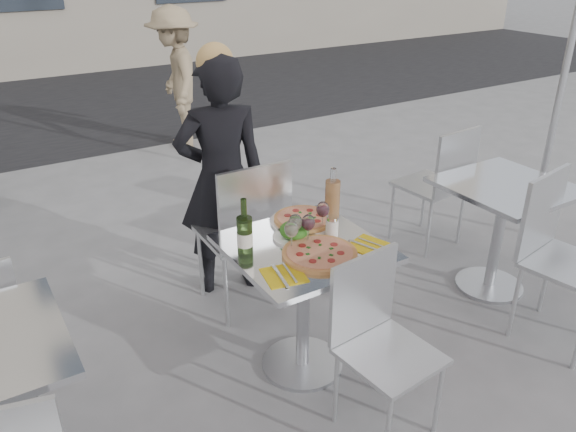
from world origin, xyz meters
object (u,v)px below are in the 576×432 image
main_table (303,282)px  carafe (332,199)px  wineglass_white_a (291,230)px  wineglass_white_b (295,223)px  sugar_shaker (332,227)px  chair_far (247,226)px  wineglass_red_a (308,224)px  woman_diner (221,179)px  pizza_far (304,220)px  napkin_left (284,275)px  side_table_right (502,215)px  salad_plate (294,232)px  side_chair_rfar (441,178)px  wine_bottle (245,234)px  pizza_near (320,253)px  napkin_right (369,246)px  chair_near (377,332)px  side_chair_rnear (557,245)px  pedestrian_b (176,78)px  wineglass_red_b (323,210)px

main_table → carafe: bearing=30.8°
wineglass_white_a → wineglass_white_b: size_ratio=1.00×
main_table → sugar_shaker: 0.32m
chair_far → wineglass_red_a: 0.66m
wineglass_white_a → wineglass_red_a: (0.11, 0.02, 0.00)m
woman_diner → wineglass_white_a: 0.96m
wineglass_red_a → woman_diner: bearing=91.5°
chair_far → wineglass_red_a: chair_far is taller
carafe → wineglass_white_b: bearing=-157.8°
pizza_far → wineglass_red_a: 0.25m
napkin_left → wineglass_white_a: bearing=60.8°
side_table_right → salad_plate: bearing=176.4°
main_table → salad_plate: (0.00, 0.09, 0.25)m
chair_far → carafe: 0.59m
chair_far → wineglass_white_a: 0.68m
side_chair_rfar → wine_bottle: wine_bottle is taller
side_table_right → pizza_near: size_ratio=2.07×
side_table_right → pizza_far: (-1.36, 0.21, 0.23)m
wine_bottle → pizza_near: bearing=-31.5°
napkin_right → side_table_right: bearing=-11.1°
pizza_far → napkin_left: size_ratio=1.69×
napkin_right → pizza_near: bearing=149.8°
chair_near → side_chair_rnear: size_ratio=0.88×
wineglass_white_a → side_chair_rfar: bearing=20.5°
carafe → side_table_right: bearing=-8.2°
chair_near → wineglass_red_a: wineglass_red_a is taller
chair_near → side_chair_rnear: (1.29, 0.01, 0.07)m
woman_diner → salad_plate: woman_diner is taller
side_table_right → side_chair_rfar: side_chair_rfar is taller
pedestrian_b → woman_diner: bearing=-2.9°
side_table_right → pedestrian_b: pedestrian_b is taller
carafe → napkin_left: size_ratio=1.37×
carafe → salad_plate: bearing=-164.5°
wineglass_white_a → napkin_right: bearing=-25.5°
main_table → pizza_near: (0.01, -0.12, 0.22)m
main_table → sugar_shaker: (0.18, 0.01, 0.26)m
main_table → wineglass_white_a: (-0.08, -0.01, 0.32)m
side_chair_rfar → carafe: bearing=13.9°
pizza_near → pizza_far: bearing=69.3°
carafe → wineglass_red_a: size_ratio=1.84×
sugar_shaker → wine_bottle: bearing=173.5°
wine_bottle → pizza_far: bearing=19.3°
pizza_far → wineglass_red_b: wineglass_red_b is taller
pizza_near → napkin_right: size_ratio=1.58×
pedestrian_b → napkin_right: size_ratio=6.65×
side_chair_rfar → sugar_shaker: (-1.42, -0.61, 0.25)m
sugar_shaker → main_table: bearing=-176.1°
pizza_far → napkin_left: pizza_far is taller
pedestrian_b → wineglass_white_a: bearing=-0.2°
chair_near → pedestrian_b: (0.76, 4.36, 0.25)m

